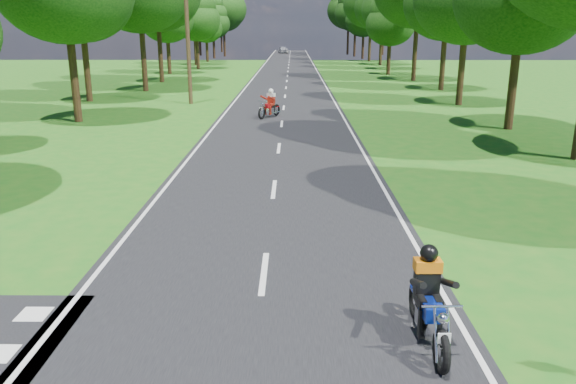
{
  "coord_description": "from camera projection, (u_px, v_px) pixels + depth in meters",
  "views": [
    {
      "loc": [
        0.56,
        -8.16,
        4.65
      ],
      "look_at": [
        0.46,
        4.0,
        1.1
      ],
      "focal_mm": 35.0,
      "sensor_mm": 36.0,
      "label": 1
    }
  ],
  "objects": [
    {
      "name": "ground",
      "position": [
        258.0,
        325.0,
        9.14
      ],
      "size": [
        160.0,
        160.0,
        0.0
      ],
      "primitive_type": "plane",
      "color": "#1A6116",
      "rests_on": "ground"
    },
    {
      "name": "main_road",
      "position": [
        287.0,
        76.0,
        57.13
      ],
      "size": [
        7.0,
        140.0,
        0.02
      ],
      "primitive_type": "cube",
      "color": "black",
      "rests_on": "ground"
    },
    {
      "name": "road_markings",
      "position": [
        286.0,
        77.0,
        55.33
      ],
      "size": [
        7.4,
        140.0,
        0.01
      ],
      "color": "silver",
      "rests_on": "main_road"
    },
    {
      "name": "telegraph_pole",
      "position": [
        188.0,
        38.0,
        34.92
      ],
      "size": [
        1.2,
        0.26,
        8.0
      ],
      "color": "#382616",
      "rests_on": "ground"
    },
    {
      "name": "rider_near_blue",
      "position": [
        430.0,
        297.0,
        8.41
      ],
      "size": [
        0.65,
        1.84,
        1.53
      ],
      "primitive_type": null,
      "rotation": [
        0.0,
        0.0,
        0.02
      ],
      "color": "navy",
      "rests_on": "main_road"
    },
    {
      "name": "rider_far_red",
      "position": [
        269.0,
        103.0,
        30.2
      ],
      "size": [
        1.43,
        1.91,
        1.53
      ],
      "primitive_type": null,
      "rotation": [
        0.0,
        0.0,
        -0.5
      ],
      "color": "#A70C15",
      "rests_on": "main_road"
    },
    {
      "name": "distant_car",
      "position": [
        283.0,
        50.0,
        109.08
      ],
      "size": [
        2.35,
        4.17,
        1.34
      ],
      "primitive_type": "imported",
      "rotation": [
        0.0,
        0.0,
        0.21
      ],
      "color": "#AFB1B7",
      "rests_on": "main_road"
    }
  ]
}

